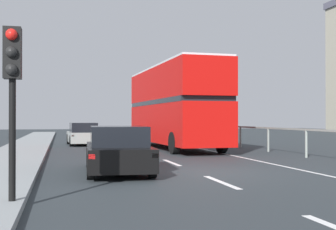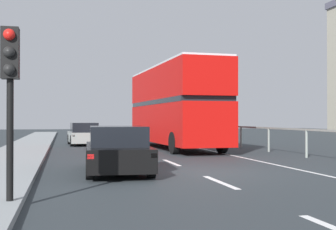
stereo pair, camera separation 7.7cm
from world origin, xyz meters
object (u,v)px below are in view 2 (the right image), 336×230
at_px(traffic_signal_pole, 10,71).
at_px(sedan_car_ahead, 84,134).
at_px(hatchback_car_near, 117,150).
at_px(double_decker_bus_red, 174,105).

distance_m(traffic_signal_pole, sedan_car_ahead, 19.90).
bearing_deg(sedan_car_ahead, hatchback_car_near, -91.29).
bearing_deg(traffic_signal_pole, sedan_car_ahead, 83.87).
bearing_deg(sedan_car_ahead, double_decker_bus_red, -45.50).
bearing_deg(hatchback_car_near, traffic_signal_pole, -113.03).
xyz_separation_m(double_decker_bus_red, sedan_car_ahead, (-4.61, 4.28, -1.69)).
distance_m(hatchback_car_near, sedan_car_ahead, 14.64).
height_order(hatchback_car_near, traffic_signal_pole, traffic_signal_pole).
relative_size(double_decker_bus_red, traffic_signal_pole, 3.66).
height_order(traffic_signal_pole, sedan_car_ahead, traffic_signal_pole).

